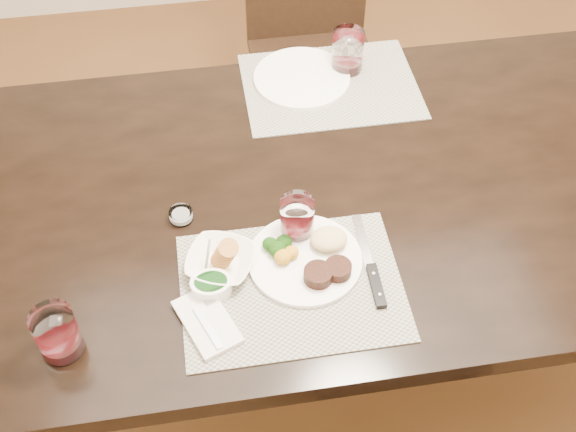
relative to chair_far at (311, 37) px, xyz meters
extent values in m
plane|color=#4D3118|center=(0.00, -0.93, -0.50)|extent=(4.50, 4.50, 0.00)
cube|color=black|center=(0.00, -0.93, 0.22)|extent=(2.00, 1.00, 0.05)
cube|color=black|center=(-0.92, -0.51, -0.15)|extent=(0.08, 0.08, 0.70)
cube|color=black|center=(0.00, -0.08, -0.07)|extent=(0.42, 0.42, 0.04)
cube|color=black|center=(-0.18, -0.26, -0.30)|extent=(0.04, 0.04, 0.41)
cube|color=black|center=(0.18, -0.26, -0.30)|extent=(0.04, 0.04, 0.41)
cube|color=black|center=(-0.18, 0.10, -0.30)|extent=(0.04, 0.04, 0.41)
cube|color=black|center=(0.18, 0.10, -0.30)|extent=(0.04, 0.04, 0.41)
cube|color=gray|center=(-0.26, -1.20, 0.25)|extent=(0.46, 0.34, 0.00)
cube|color=gray|center=(-0.06, -0.57, 0.25)|extent=(0.46, 0.34, 0.00)
cylinder|color=white|center=(-0.22, -1.14, 0.26)|extent=(0.24, 0.24, 0.01)
cylinder|color=black|center=(-0.21, -1.19, 0.27)|extent=(0.06, 0.06, 0.03)
cylinder|color=black|center=(-0.16, -1.18, 0.27)|extent=(0.06, 0.06, 0.02)
ellipsoid|color=#D5B27F|center=(-0.17, -1.11, 0.28)|extent=(0.08, 0.07, 0.03)
ellipsoid|color=#1C430D|center=(-0.28, -1.11, 0.28)|extent=(0.04, 0.04, 0.03)
ellipsoid|color=orange|center=(-0.27, -1.14, 0.28)|extent=(0.04, 0.04, 0.03)
cube|color=silver|center=(-0.44, -1.26, 0.26)|extent=(0.14, 0.18, 0.01)
cube|color=silver|center=(-0.44, -1.28, 0.26)|extent=(0.05, 0.11, 0.00)
cube|color=silver|center=(-0.44, -1.20, 0.26)|extent=(0.03, 0.05, 0.00)
cube|color=silver|center=(-0.09, -1.10, 0.25)|extent=(0.02, 0.15, 0.00)
cube|color=black|center=(-0.09, -1.23, 0.26)|extent=(0.02, 0.11, 0.01)
imported|color=white|center=(-0.40, -1.12, 0.27)|extent=(0.18, 0.18, 0.03)
cylinder|color=#C07E3C|center=(-0.40, -1.12, 0.29)|extent=(0.04, 0.05, 0.04)
cylinder|color=white|center=(-0.43, -1.18, 0.27)|extent=(0.09, 0.09, 0.03)
cylinder|color=#0B340C|center=(-0.43, -1.18, 0.28)|extent=(0.07, 0.07, 0.01)
cube|color=silver|center=(-0.43, -1.12, 0.30)|extent=(0.01, 0.06, 0.04)
cylinder|color=silver|center=(-0.23, -1.06, 0.30)|extent=(0.07, 0.07, 0.10)
cylinder|color=#350408|center=(-0.23, -1.06, 0.26)|extent=(0.06, 0.06, 0.03)
cylinder|color=white|center=(-0.13, -0.53, 0.26)|extent=(0.26, 0.26, 0.01)
cylinder|color=silver|center=(0.00, -0.50, 0.31)|extent=(0.08, 0.08, 0.12)
cylinder|color=#350408|center=(0.00, -0.50, 0.27)|extent=(0.07, 0.07, 0.03)
cylinder|color=silver|center=(-0.73, -1.27, 0.30)|extent=(0.08, 0.08, 0.11)
cylinder|color=#350408|center=(-0.73, -1.27, 0.26)|extent=(0.07, 0.07, 0.03)
cylinder|color=silver|center=(-0.48, -0.97, 0.26)|extent=(0.05, 0.05, 0.02)
cylinder|color=white|center=(-0.48, -0.97, 0.25)|extent=(0.04, 0.04, 0.01)
camera|label=1|loc=(-0.41, -2.05, 1.48)|focal=45.00mm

